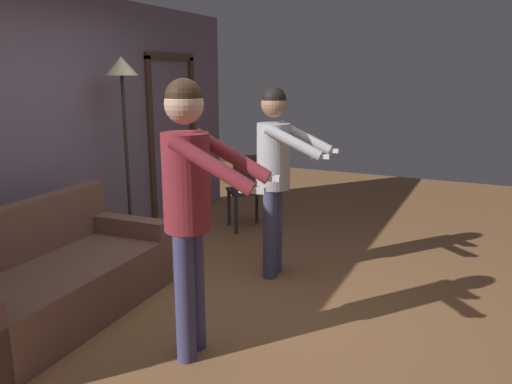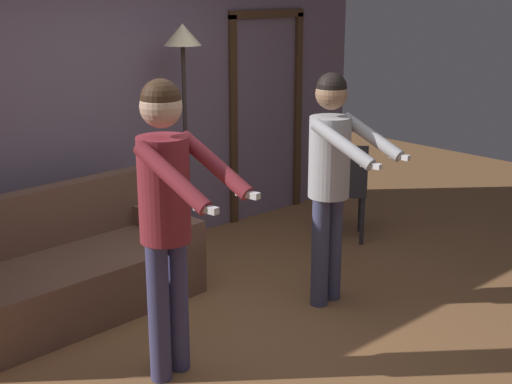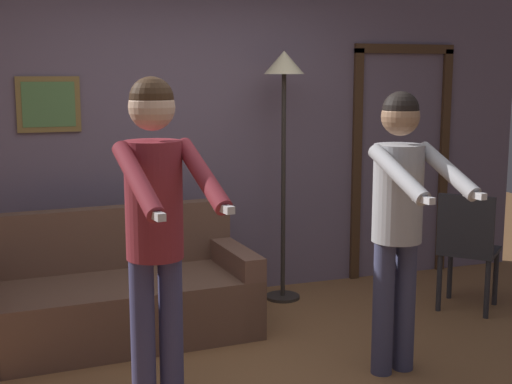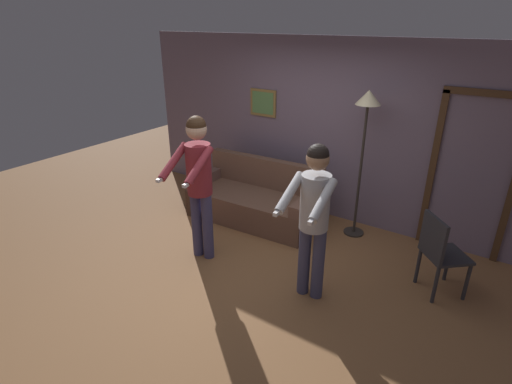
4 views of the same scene
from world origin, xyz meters
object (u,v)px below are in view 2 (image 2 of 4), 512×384
object	(u,v)px
person_standing_right	(331,167)
person_standing_left	(167,201)
torchiere_lamp	(183,66)
dining_chair_distant	(343,186)
couch	(65,276)

from	to	relation	value
person_standing_right	person_standing_left	bearing A→B (deg)	-177.70
torchiere_lamp	person_standing_right	xyz separation A→B (m)	(0.10, -1.60, -0.60)
person_standing_right	dining_chair_distant	xyz separation A→B (m)	(1.11, 0.82, -0.52)
couch	dining_chair_distant	world-z (taller)	dining_chair_distant
person_standing_left	person_standing_right	world-z (taller)	person_standing_left
couch	person_standing_left	distance (m)	1.50
person_standing_left	dining_chair_distant	distance (m)	2.80
torchiere_lamp	person_standing_right	distance (m)	1.71
person_standing_left	torchiere_lamp	bearing A→B (deg)	50.19
torchiere_lamp	dining_chair_distant	bearing A→B (deg)	-32.41
torchiere_lamp	person_standing_left	xyz separation A→B (m)	(-1.38, -1.66, -0.53)
couch	dining_chair_distant	size ratio (longest dim) A/B	2.09
couch	person_standing_right	world-z (taller)	person_standing_right
person_standing_left	person_standing_right	xyz separation A→B (m)	(1.48, 0.06, -0.07)
couch	dining_chair_distant	distance (m)	2.68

